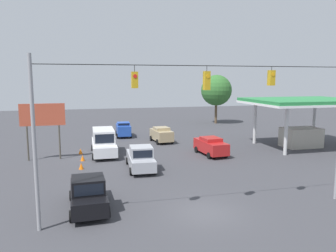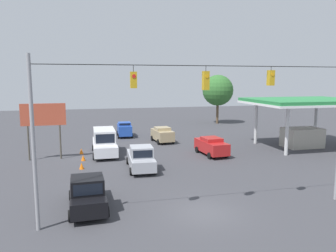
# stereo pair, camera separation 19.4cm
# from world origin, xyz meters

# --- Properties ---
(ground_plane) EXTENTS (140.00, 140.00, 0.00)m
(ground_plane) POSITION_xyz_m (0.00, 0.00, 0.00)
(ground_plane) COLOR #3D3D42
(overhead_signal_span) EXTENTS (18.33, 0.38, 8.98)m
(overhead_signal_span) POSITION_xyz_m (-0.01, 0.00, 5.57)
(overhead_signal_span) COLOR #939399
(overhead_signal_span) RESTS_ON ground_plane
(box_truck_white_withflow_far) EXTENTS (2.53, 6.62, 2.61)m
(box_truck_white_withflow_far) POSITION_xyz_m (4.77, -16.76, 1.30)
(box_truck_white_withflow_far) COLOR silver
(box_truck_white_withflow_far) RESTS_ON ground_plane
(sedan_tan_oncoming_deep) EXTENTS (2.37, 4.16, 1.87)m
(sedan_tan_oncoming_deep) POSITION_xyz_m (-2.51, -21.60, 0.98)
(sedan_tan_oncoming_deep) COLOR tan
(sedan_tan_oncoming_deep) RESTS_ON ground_plane
(sedan_red_oncoming_far) EXTENTS (2.38, 4.73, 1.82)m
(sedan_red_oncoming_far) POSITION_xyz_m (-5.85, -13.67, 0.96)
(sedan_red_oncoming_far) COLOR red
(sedan_red_oncoming_far) RESTS_ON ground_plane
(sedan_blue_withflow_deep) EXTENTS (2.07, 3.97, 1.97)m
(sedan_blue_withflow_deep) POSITION_xyz_m (1.58, -26.69, 1.02)
(sedan_blue_withflow_deep) COLOR #234CB2
(sedan_blue_withflow_deep) RESTS_ON ground_plane
(pickup_truck_black_parked_shoulder) EXTENTS (2.35, 5.22, 2.12)m
(pickup_truck_black_parked_shoulder) POSITION_xyz_m (6.56, -2.21, 0.98)
(pickup_truck_black_parked_shoulder) COLOR black
(pickup_truck_black_parked_shoulder) RESTS_ON ground_plane
(pickup_truck_silver_withflow_mid) EXTENTS (2.39, 5.57, 2.12)m
(pickup_truck_silver_withflow_mid) POSITION_xyz_m (2.04, -10.12, 0.98)
(pickup_truck_silver_withflow_mid) COLOR #A8AAB2
(pickup_truck_silver_withflow_mid) RESTS_ON ground_plane
(traffic_cone_nearest) EXTENTS (0.41, 0.41, 0.57)m
(traffic_cone_nearest) POSITION_xyz_m (7.16, -5.04, 0.28)
(traffic_cone_nearest) COLOR orange
(traffic_cone_nearest) RESTS_ON ground_plane
(traffic_cone_second) EXTENTS (0.41, 0.41, 0.57)m
(traffic_cone_second) POSITION_xyz_m (7.13, -8.00, 0.28)
(traffic_cone_second) COLOR orange
(traffic_cone_second) RESTS_ON ground_plane
(traffic_cone_third) EXTENTS (0.41, 0.41, 0.57)m
(traffic_cone_third) POSITION_xyz_m (7.03, -11.39, 0.28)
(traffic_cone_third) COLOR orange
(traffic_cone_third) RESTS_ON ground_plane
(traffic_cone_fourth) EXTENTS (0.41, 0.41, 0.57)m
(traffic_cone_fourth) POSITION_xyz_m (6.92, -14.40, 0.28)
(traffic_cone_fourth) COLOR orange
(traffic_cone_fourth) RESTS_ON ground_plane
(traffic_cone_fifth) EXTENTS (0.41, 0.41, 0.57)m
(traffic_cone_fifth) POSITION_xyz_m (7.14, -17.45, 0.28)
(traffic_cone_fifth) COLOR orange
(traffic_cone_fifth) RESTS_ON ground_plane
(gas_station) EXTENTS (11.95, 9.10, 5.52)m
(gas_station) POSITION_xyz_m (-17.40, -14.91, 4.02)
(gas_station) COLOR #288442
(gas_station) RESTS_ON ground_plane
(roadside_billboard) EXTENTS (4.13, 0.16, 5.44)m
(roadside_billboard) POSITION_xyz_m (10.48, -15.79, 4.01)
(roadside_billboard) COLOR #4C473D
(roadside_billboard) RESTS_ON ground_plane
(tree_horizon_left) EXTENTS (5.32, 5.32, 8.46)m
(tree_horizon_left) POSITION_xyz_m (-15.74, -36.07, 5.78)
(tree_horizon_left) COLOR brown
(tree_horizon_left) RESTS_ON ground_plane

